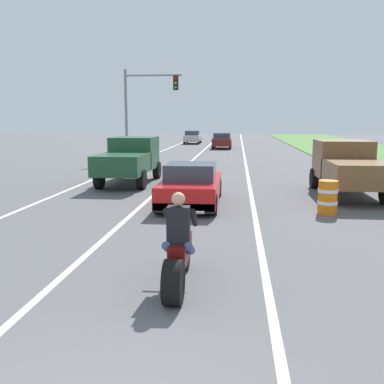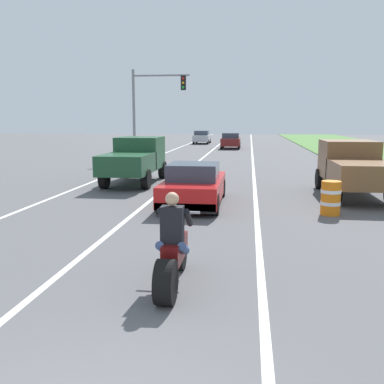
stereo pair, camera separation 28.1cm
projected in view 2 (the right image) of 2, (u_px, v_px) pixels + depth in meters
name	position (u px, v px, depth m)	size (l,w,h in m)	color
lane_stripe_left_solid	(121.00, 170.00, 23.79)	(0.14, 120.00, 0.01)	white
lane_stripe_right_solid	(254.00, 173.00, 22.87)	(0.14, 120.00, 0.01)	white
lane_stripe_centre_dashed	(186.00, 172.00, 23.33)	(0.14, 120.00, 0.01)	white
motorcycle_with_rider	(173.00, 254.00, 7.07)	(0.70, 2.21, 1.62)	black
sports_car_red	(194.00, 186.00, 14.19)	(1.84, 4.30, 1.37)	red
pickup_truck_left_lane_dark_green	(135.00, 158.00, 18.94)	(2.02, 4.80, 1.98)	#1E4C2D
pickup_truck_right_shoulder_brown	(353.00, 166.00, 15.60)	(2.02, 4.80, 1.98)	brown
traffic_light_mast_near	(150.00, 101.00, 28.62)	(3.83, 0.34, 6.00)	gray
construction_barrel_nearest	(331.00, 198.00, 12.66)	(0.58, 0.58, 1.00)	orange
distant_car_far_ahead	(231.00, 141.00, 41.71)	(1.80, 4.00, 1.50)	maroon
distant_car_further_ahead	(202.00, 137.00, 50.26)	(1.80, 4.00, 1.50)	#B2B2B7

